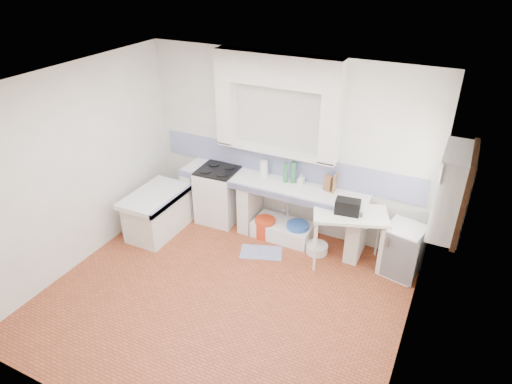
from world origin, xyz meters
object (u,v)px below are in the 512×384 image
at_px(side_table, 348,238).
at_px(fridge, 402,250).
at_px(sink, 283,230).
at_px(stove, 219,195).

bearing_deg(side_table, fridge, -10.38).
xyz_separation_m(sink, side_table, (1.08, -0.21, 0.31)).
relative_size(side_table, fridge, 1.35).
bearing_deg(fridge, stove, -170.06).
xyz_separation_m(stove, sink, (1.17, -0.02, -0.34)).
bearing_deg(side_table, stove, 154.63).
height_order(stove, fridge, stove).
xyz_separation_m(sink, fridge, (1.82, -0.09, 0.26)).
xyz_separation_m(stove, fridge, (3.00, -0.11, -0.07)).
bearing_deg(sink, fridge, -1.88).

